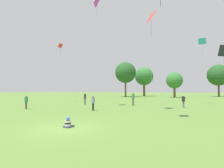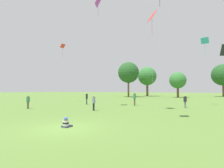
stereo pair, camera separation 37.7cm
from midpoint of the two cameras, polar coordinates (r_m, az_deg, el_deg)
The scene contains 16 objects.
ground_plane at distance 10.65m, azimuth -15.99°, elevation -13.80°, with size 300.00×300.00×0.00m, color #567A33.
seated_toddler at distance 10.85m, azimuth -15.14°, elevation -12.29°, with size 0.48×0.58×0.60m.
person_standing_0 at distance 24.87m, azimuth 6.45°, elevation -4.47°, with size 0.54×0.54×1.85m.
person_standing_1 at distance 22.64m, azimuth -26.66°, elevation -4.95°, with size 0.54×0.54×1.59m.
person_standing_2 at distance 26.69m, azimuth -9.20°, elevation -4.30°, with size 0.44×0.44×1.80m.
person_standing_3 at distance 18.73m, azimuth -6.79°, elevation -5.72°, with size 0.51×0.51×1.63m.
person_standing_4 at distance 23.25m, azimuth 21.84°, elevation -4.95°, with size 0.45×0.45×1.58m.
kite_0 at distance 21.79m, azimuth 32.29°, elevation 8.94°, with size 1.19×0.97×6.86m.
kite_1 at distance 20.83m, azimuth 12.11°, elevation 20.13°, with size 1.30×1.41×10.77m.
kite_2 at distance 33.73m, azimuth -16.83°, elevation 11.17°, with size 0.69×0.92×10.59m.
kite_3 at distance 25.51m, azimuth -5.40°, elevation 24.77°, with size 1.05×1.50×14.59m.
kite_4 at distance 29.39m, azimuth 27.05°, elevation 11.83°, with size 1.14×0.89×9.75m.
distant_tree_0 at distance 62.68m, azimuth 10.25°, elevation 2.48°, with size 6.46×6.46×10.30m.
distant_tree_1 at distance 55.63m, azimuth 4.23°, elevation 3.72°, with size 6.60×6.60×11.03m.
distant_tree_2 at distance 54.59m, azimuth 19.51°, elevation 1.10°, with size 4.80×4.80×7.45m.
distant_tree_3 at distance 68.08m, azimuth 31.29°, elevation 2.50°, with size 7.05×7.05×10.69m.
Camera 1 is at (6.52, -8.07, 2.20)m, focal length 28.00 mm.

